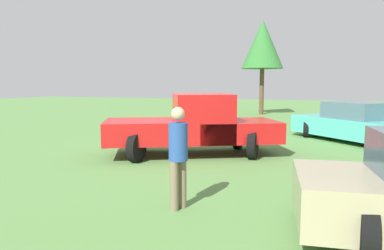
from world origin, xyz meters
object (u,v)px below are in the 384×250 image
(pickup_truck, at_px, (196,123))
(sedan_far, at_px, (352,123))
(traffic_cone, at_px, (119,127))
(tree_back_right, at_px, (263,45))
(person_bystander, at_px, (178,152))

(pickup_truck, distance_m, sedan_far, 6.30)
(sedan_far, height_order, traffic_cone, sedan_far)
(pickup_truck, relative_size, traffic_cone, 9.84)
(sedan_far, xyz_separation_m, tree_back_right, (-11.00, -4.92, 4.13))
(pickup_truck, xyz_separation_m, person_bystander, (4.58, 1.21, 0.04))
(sedan_far, xyz_separation_m, traffic_cone, (0.82, -9.30, -0.39))
(person_bystander, height_order, traffic_cone, person_bystander)
(sedan_far, distance_m, traffic_cone, 9.35)
(person_bystander, relative_size, tree_back_right, 0.27)
(pickup_truck, xyz_separation_m, tree_back_right, (-15.27, -0.29, 3.85))
(pickup_truck, bearing_deg, traffic_cone, -62.81)
(pickup_truck, distance_m, person_bystander, 4.74)
(sedan_far, bearing_deg, person_bystander, 114.68)
(tree_back_right, bearing_deg, pickup_truck, 1.10)
(tree_back_right, relative_size, traffic_cone, 11.79)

